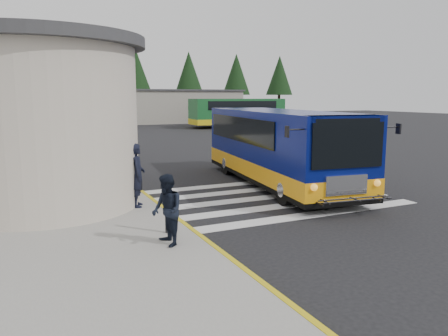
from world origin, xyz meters
name	(u,v)px	position (x,y,z in m)	size (l,w,h in m)	color
ground	(264,192)	(0.00, 0.00, 0.00)	(140.00, 140.00, 0.00)	black
curb_strip	(124,179)	(-4.05, 4.00, 0.08)	(0.12, 34.00, 0.16)	gold
crosswalk	(264,198)	(-0.50, -0.80, 0.01)	(8.00, 5.35, 0.01)	silver
depot_building	(137,106)	(6.00, 42.00, 2.11)	(26.40, 8.40, 4.20)	gray
tree_line	(124,72)	(6.29, 50.00, 6.77)	(58.40, 4.40, 10.00)	black
transit_bus	(278,150)	(1.10, 0.90, 1.33)	(4.23, 10.13, 2.79)	#081160
pedestrian_a	(137,175)	(-4.68, -0.73, 1.07)	(0.67, 0.44, 1.84)	black
pedestrian_b	(167,210)	(-4.93, -4.32, 0.92)	(0.75, 0.58, 1.54)	black
bollard	(167,208)	(-4.67, -3.48, 0.75)	(0.10, 0.10, 1.19)	black
far_bus_a	(228,112)	(14.14, 32.36, 1.60)	(9.91, 5.32, 2.46)	#110759
far_bus_b	(237,111)	(13.83, 29.48, 1.73)	(10.36, 3.07, 2.66)	#165526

